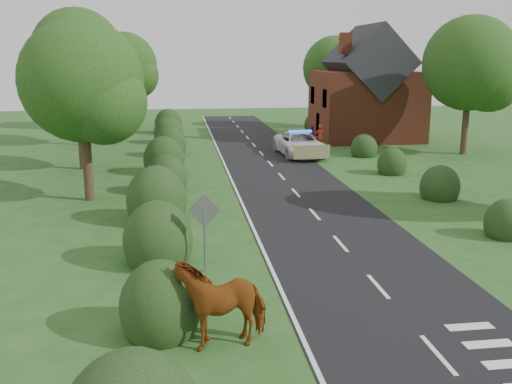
{
  "coord_description": "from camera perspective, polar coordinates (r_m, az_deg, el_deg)",
  "views": [
    {
      "loc": [
        -5.72,
        -15.12,
        6.66
      ],
      "look_at": [
        -2.68,
        7.13,
        1.3
      ],
      "focal_mm": 40.0,
      "sensor_mm": 36.0,
      "label": 1
    }
  ],
  "objects": [
    {
      "name": "pedestrian_red",
      "position": [
        42.4,
        6.41,
        5.52
      ],
      "size": [
        0.73,
        0.56,
        1.79
      ],
      "primitive_type": "imported",
      "rotation": [
        0.0,
        0.0,
        3.35
      ],
      "color": "#AC2D16",
      "rests_on": "ground"
    },
    {
      "name": "tree_left_a",
      "position": [
        27.31,
        -16.52,
        10.11
      ],
      "size": [
        5.74,
        5.6,
        8.38
      ],
      "color": "#332316",
      "rests_on": "ground"
    },
    {
      "name": "road",
      "position": [
        31.37,
        2.9,
        1.16
      ],
      "size": [
        6.0,
        70.0,
        0.02
      ],
      "primitive_type": "cube",
      "color": "black",
      "rests_on": "ground"
    },
    {
      "name": "cow",
      "position": [
        13.85,
        -3.56,
        -11.31
      ],
      "size": [
        2.68,
        1.81,
        1.74
      ],
      "primitive_type": "imported",
      "rotation": [
        0.0,
        0.0,
        -1.34
      ],
      "color": "brown",
      "rests_on": "ground"
    },
    {
      "name": "road_markings",
      "position": [
        29.12,
        0.56,
        0.25
      ],
      "size": [
        4.96,
        70.0,
        0.01
      ],
      "color": "white",
      "rests_on": "road"
    },
    {
      "name": "police_van",
      "position": [
        39.26,
        4.41,
        4.8
      ],
      "size": [
        2.98,
        5.97,
        1.76
      ],
      "rotation": [
        0.0,
        0.0,
        0.06
      ],
      "color": "silver",
      "rests_on": "ground"
    },
    {
      "name": "tree_left_c",
      "position": [
        45.49,
        -17.04,
        12.68
      ],
      "size": [
        6.97,
        6.8,
        10.22
      ],
      "color": "#332316",
      "rests_on": "ground"
    },
    {
      "name": "tree_left_d",
      "position": [
        55.17,
        -12.76,
        12.03
      ],
      "size": [
        6.15,
        6.0,
        8.89
      ],
      "color": "#332316",
      "rests_on": "ground"
    },
    {
      "name": "tree_left_b",
      "position": [
        35.45,
        -17.03,
        10.23
      ],
      "size": [
        5.74,
        5.6,
        8.07
      ],
      "color": "#332316",
      "rests_on": "ground"
    },
    {
      "name": "ground",
      "position": [
        17.49,
        12.11,
        -9.28
      ],
      "size": [
        120.0,
        120.0,
        0.0
      ],
      "primitive_type": "plane",
      "color": "#21521A"
    },
    {
      "name": "hedgerow_left",
      "position": [
        27.47,
        -9.25,
        0.81
      ],
      "size": [
        2.75,
        50.41,
        3.0
      ],
      "color": "black",
      "rests_on": "ground"
    },
    {
      "name": "house",
      "position": [
        47.7,
        10.99,
        9.72
      ],
      "size": [
        8.0,
        7.4,
        9.17
      ],
      "color": "brown",
      "rests_on": "ground"
    },
    {
      "name": "hedgerow_right",
      "position": [
        29.71,
        16.9,
        0.97
      ],
      "size": [
        2.1,
        45.78,
        2.1
      ],
      "color": "black",
      "rests_on": "ground"
    },
    {
      "name": "pedestrian_purple",
      "position": [
        43.97,
        5.59,
        5.67
      ],
      "size": [
        0.96,
        0.95,
        1.57
      ],
      "primitive_type": "imported",
      "rotation": [
        0.0,
        0.0,
        2.39
      ],
      "color": "#6D2975",
      "rests_on": "ground"
    },
    {
      "name": "tree_right_b",
      "position": [
        42.03,
        21.08,
        11.56
      ],
      "size": [
        6.56,
        6.4,
        9.4
      ],
      "color": "#332316",
      "rests_on": "ground"
    },
    {
      "name": "tree_right_c",
      "position": [
        55.07,
        8.19,
        11.91
      ],
      "size": [
        6.15,
        6.0,
        8.58
      ],
      "color": "#332316",
      "rests_on": "ground"
    },
    {
      "name": "road_sign",
      "position": [
        17.85,
        -5.17,
        -2.92
      ],
      "size": [
        1.06,
        0.08,
        2.53
      ],
      "color": "gray",
      "rests_on": "ground"
    }
  ]
}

